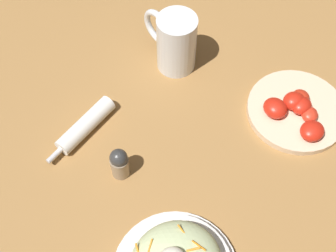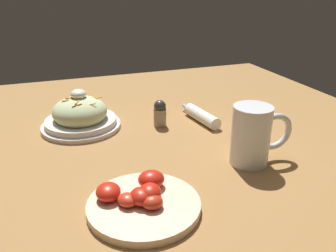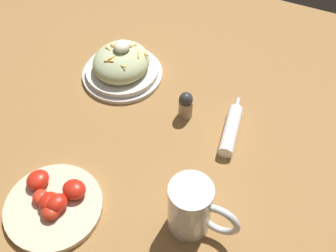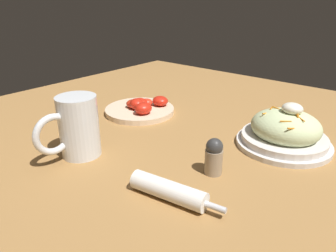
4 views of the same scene
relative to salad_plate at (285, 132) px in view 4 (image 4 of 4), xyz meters
name	(u,v)px [view 4 (image 4 of 4)]	position (x,y,z in m)	size (l,w,h in m)	color
ground_plane	(181,144)	(0.19, 0.15, -0.04)	(1.43, 1.43, 0.00)	#9E703D
salad_plate	(285,132)	(0.00, 0.00, 0.00)	(0.22, 0.22, 0.11)	silver
beer_mug	(78,129)	(0.33, 0.33, 0.03)	(0.09, 0.15, 0.13)	white
napkin_roll	(169,191)	(0.07, 0.33, -0.02)	(0.18, 0.06, 0.03)	white
tomato_plate	(141,108)	(0.41, 0.06, -0.02)	(0.21, 0.21, 0.05)	beige
salt_shaker	(214,156)	(0.06, 0.21, 0.00)	(0.04, 0.04, 0.08)	gray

